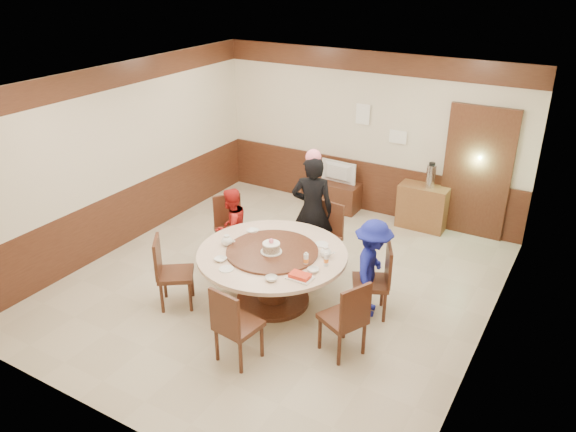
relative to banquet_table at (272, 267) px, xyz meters
The scene contains 29 objects.
room 0.72m from the banquet_table, 110.22° to the left, with size 6.00×6.04×2.84m.
banquet_table is the anchor object (origin of this frame).
chair_0 1.31m from the banquet_table, 18.83° to the left, with size 0.59×0.59×0.97m.
chair_1 1.21m from the banquet_table, 83.00° to the left, with size 0.49×0.50×0.97m.
chair_2 1.38m from the banquet_table, 148.83° to the left, with size 0.62×0.62×0.97m.
chair_3 1.30m from the banquet_table, 147.44° to the right, with size 0.62×0.61×0.97m.
chair_4 1.25m from the banquet_table, 76.93° to the right, with size 0.49×0.50×0.97m.
chair_5 1.35m from the banquet_table, 20.99° to the right, with size 0.59×0.59×0.97m.
person_standing 1.26m from the banquet_table, 93.45° to the left, with size 0.61×0.40×1.68m, color black.
person_red 1.23m from the banquet_table, 151.11° to the left, with size 0.58×0.45×1.19m, color #B31B17.
person_blue 1.28m from the banquet_table, 20.29° to the left, with size 0.83×0.48×1.29m, color navy.
birthday_cake 0.32m from the banquet_table, 70.95° to the right, with size 0.27×0.27×0.19m.
teapot_left 0.69m from the banquet_table, 167.59° to the right, with size 0.17×0.15×0.13m, color white.
teapot_right 0.74m from the banquet_table, 20.16° to the left, with size 0.17×0.15×0.13m, color white.
bowl_0 0.67m from the banquet_table, 146.66° to the left, with size 0.16×0.16×0.04m, color white.
bowl_1 0.73m from the banquet_table, 59.15° to the right, with size 0.15×0.15×0.05m, color white.
bowl_2 0.71m from the banquet_table, 130.61° to the right, with size 0.15×0.15×0.04m, color white.
bowl_3 0.74m from the banquet_table, 14.10° to the right, with size 0.15×0.15×0.05m, color white.
saucer_near 0.73m from the banquet_table, 111.04° to the right, with size 0.18×0.18×0.01m, color white.
saucer_far 0.71m from the banquet_table, 48.01° to the left, with size 0.18×0.18×0.01m, color white.
shrimp_platter 0.77m from the banquet_table, 31.78° to the right, with size 0.30×0.20×0.06m.
bottle_0 0.62m from the banquet_table, ahead, with size 0.06×0.06×0.16m, color white.
bottle_1 0.80m from the banquet_table, ahead, with size 0.06×0.06×0.16m, color white.
tv_stand 3.24m from the banquet_table, 101.02° to the left, with size 0.85×0.45×0.50m, color #452315.
television 3.23m from the banquet_table, 101.02° to the left, with size 0.68×0.09×0.39m, color gray.
side_cabinet 3.35m from the banquet_table, 73.05° to the left, with size 0.80×0.40×0.75m, color brown.
thermos 3.39m from the banquet_table, 71.76° to the left, with size 0.15×0.15×0.38m, color silver.
notice_left 3.60m from the banquet_table, 94.56° to the left, with size 0.25×0.00×0.35m, color white.
notice_right 3.52m from the banquet_table, 83.56° to the left, with size 0.30×0.00×0.22m, color white.
Camera 1 is at (3.53, -5.76, 4.19)m, focal length 35.00 mm.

